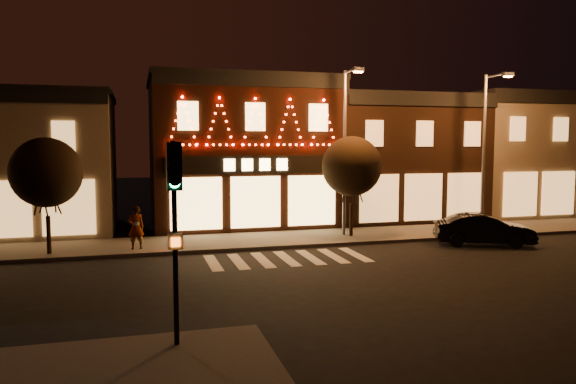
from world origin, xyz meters
name	(u,v)px	position (x,y,z in m)	size (l,w,h in m)	color
ground	(318,283)	(0.00, 0.00, 0.00)	(120.00, 120.00, 0.00)	black
sidewalk_far	(305,238)	(2.00, 8.00, 0.07)	(44.00, 4.00, 0.15)	#47423D
building_pulp	(241,152)	(0.00, 13.98, 4.16)	(10.20, 8.34, 8.30)	#32150B
building_right_a	(391,158)	(9.50, 13.99, 3.76)	(9.20, 8.28, 7.50)	black
building_right_b	(514,155)	(18.50, 13.99, 3.91)	(9.20, 8.28, 7.80)	#756853
traffic_signal_near	(175,203)	(-5.01, -4.96, 3.38)	(0.32, 0.47, 4.58)	black
streetlamp_mid	(346,139)	(4.05, 7.81, 4.86)	(0.50, 1.83, 8.03)	#59595E
streetlamp_right	(487,139)	(11.82, 7.63, 4.88)	(0.52, 1.85, 8.06)	#59595E
tree_left	(46,173)	(-9.34, 6.91, 3.49)	(2.85, 2.85, 4.77)	black
tree_right	(352,166)	(4.28, 7.65, 3.56)	(2.91, 2.91, 4.87)	black
dark_sedan	(484,230)	(9.53, 4.46, 0.72)	(1.53, 4.37, 1.44)	black
pedestrian	(136,227)	(-5.88, 6.96, 1.09)	(0.68, 0.45, 1.87)	gray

